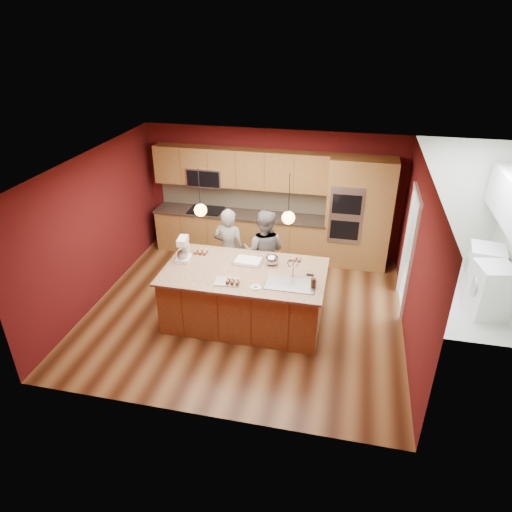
% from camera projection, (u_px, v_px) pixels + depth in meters
% --- Properties ---
extents(floor, '(5.50, 5.50, 0.00)m').
position_uv_depth(floor, '(245.00, 310.00, 8.25)').
color(floor, '#401F0F').
rests_on(floor, ground).
extents(ceiling, '(5.50, 5.50, 0.00)m').
position_uv_depth(ceiling, '(243.00, 164.00, 6.98)').
color(ceiling, white).
rests_on(ceiling, ground).
extents(wall_back, '(5.50, 0.00, 5.50)m').
position_uv_depth(wall_back, '(272.00, 192.00, 9.77)').
color(wall_back, '#4D0F11').
rests_on(wall_back, ground).
extents(wall_front, '(5.50, 0.00, 5.50)m').
position_uv_depth(wall_front, '(195.00, 334.00, 5.46)').
color(wall_front, '#4D0F11').
rests_on(wall_front, ground).
extents(wall_left, '(0.00, 5.00, 5.00)m').
position_uv_depth(wall_left, '(95.00, 229.00, 8.13)').
color(wall_left, '#4D0F11').
rests_on(wall_left, ground).
extents(wall_right, '(0.00, 5.00, 5.00)m').
position_uv_depth(wall_right, '(416.00, 260.00, 7.09)').
color(wall_right, '#4D0F11').
rests_on(wall_right, ground).
extents(cabinet_run, '(3.74, 0.64, 2.30)m').
position_uv_depth(cabinet_run, '(239.00, 210.00, 9.85)').
color(cabinet_run, brown).
rests_on(cabinet_run, floor).
extents(oven_column, '(1.30, 0.62, 2.30)m').
position_uv_depth(oven_column, '(358.00, 214.00, 9.25)').
color(oven_column, brown).
rests_on(oven_column, floor).
extents(doorway_trim, '(0.08, 1.11, 2.20)m').
position_uv_depth(doorway_trim, '(408.00, 254.00, 7.93)').
color(doorway_trim, white).
rests_on(doorway_trim, wall_right).
extents(pendant_left, '(0.20, 0.20, 0.80)m').
position_uv_depth(pendant_left, '(201.00, 210.00, 7.19)').
color(pendant_left, black).
rests_on(pendant_left, ceiling).
extents(pendant_right, '(0.20, 0.20, 0.80)m').
position_uv_depth(pendant_right, '(288.00, 217.00, 6.92)').
color(pendant_right, black).
rests_on(pendant_right, ceiling).
extents(island, '(2.69, 1.50, 1.37)m').
position_uv_depth(island, '(246.00, 295.00, 7.76)').
color(island, brown).
rests_on(island, floor).
extents(person_left, '(0.62, 0.43, 1.63)m').
position_uv_depth(person_left, '(229.00, 249.00, 8.58)').
color(person_left, black).
rests_on(person_left, floor).
extents(person_right, '(0.82, 0.64, 1.66)m').
position_uv_depth(person_right, '(264.00, 252.00, 8.45)').
color(person_right, slate).
rests_on(person_right, floor).
extents(stand_mixer, '(0.25, 0.33, 0.42)m').
position_uv_depth(stand_mixer, '(183.00, 251.00, 7.77)').
color(stand_mixer, white).
rests_on(stand_mixer, island).
extents(sheet_cake, '(0.51, 0.39, 0.05)m').
position_uv_depth(sheet_cake, '(248.00, 261.00, 7.77)').
color(sheet_cake, silver).
rests_on(sheet_cake, island).
extents(cooling_rack, '(0.42, 0.32, 0.02)m').
position_uv_depth(cooling_rack, '(227.00, 281.00, 7.21)').
color(cooling_rack, '#B1B3B8').
rests_on(cooling_rack, island).
extents(mixing_bowl, '(0.23, 0.23, 0.19)m').
position_uv_depth(mixing_bowl, '(272.00, 260.00, 7.67)').
color(mixing_bowl, '#AFB3B7').
rests_on(mixing_bowl, island).
extents(plate, '(0.17, 0.17, 0.01)m').
position_uv_depth(plate, '(256.00, 287.00, 7.06)').
color(plate, silver).
rests_on(plate, island).
extents(tumbler, '(0.08, 0.08, 0.16)m').
position_uv_depth(tumbler, '(313.00, 283.00, 7.03)').
color(tumbler, '#352012').
rests_on(tumbler, island).
extents(phone, '(0.13, 0.08, 0.01)m').
position_uv_depth(phone, '(310.00, 275.00, 7.39)').
color(phone, black).
rests_on(phone, island).
extents(cupcakes_left, '(0.25, 0.17, 0.08)m').
position_uv_depth(cupcakes_left, '(200.00, 252.00, 8.05)').
color(cupcakes_left, '#BD8349').
rests_on(cupcakes_left, island).
extents(cupcakes_rack, '(0.23, 0.15, 0.07)m').
position_uv_depth(cupcakes_rack, '(233.00, 281.00, 7.13)').
color(cupcakes_rack, '#BD8349').
rests_on(cupcakes_rack, island).
extents(cupcakes_right, '(0.22, 0.14, 0.06)m').
position_uv_depth(cupcakes_right, '(295.00, 259.00, 7.82)').
color(cupcakes_right, '#BD8349').
rests_on(cupcakes_right, island).
extents(washer, '(0.69, 0.71, 0.95)m').
position_uv_depth(washer, '(491.00, 290.00, 7.95)').
color(washer, white).
rests_on(washer, floor).
extents(dryer, '(0.68, 0.70, 0.96)m').
position_uv_depth(dryer, '(483.00, 271.00, 8.54)').
color(dryer, white).
rests_on(dryer, floor).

